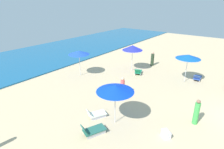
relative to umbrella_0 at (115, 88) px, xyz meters
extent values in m
cube|color=#195D8E|center=(5.01, 16.85, -2.34)|extent=(60.00, 12.35, 0.12)
cylinder|color=silver|center=(0.00, 0.00, -1.29)|extent=(0.05, 0.05, 2.21)
cone|color=blue|center=(0.00, 0.00, 0.00)|extent=(2.27, 2.27, 0.39)
cube|color=silver|center=(-0.32, 1.06, -2.31)|extent=(0.93, 0.49, 0.18)
cube|color=silver|center=(-0.07, 1.56, -2.31)|extent=(0.93, 0.49, 0.18)
cube|color=white|center=(-0.19, 1.31, -2.19)|extent=(1.31, 1.10, 0.06)
cube|color=white|center=(-0.66, 1.54, -2.00)|extent=(0.57, 0.70, 0.41)
cube|color=silver|center=(-1.67, 0.06, -2.28)|extent=(1.08, 0.49, 0.23)
cube|color=silver|center=(-1.45, 0.58, -2.28)|extent=(1.08, 0.49, 0.23)
cube|color=#286556|center=(-1.56, 0.32, -2.14)|extent=(1.44, 1.12, 0.06)
cube|color=#286556|center=(-2.11, 0.55, -1.92)|extent=(0.52, 0.70, 0.45)
cylinder|color=silver|center=(8.63, 4.10, -1.26)|extent=(0.05, 0.05, 2.28)
cone|color=#282ED3|center=(8.63, 4.10, 0.14)|extent=(2.15, 2.15, 0.51)
cube|color=silver|center=(8.25, 2.74, -2.28)|extent=(0.98, 0.39, 0.23)
cube|color=silver|center=(8.07, 3.23, -2.28)|extent=(0.98, 0.39, 0.23)
cube|color=#1C805A|center=(8.16, 2.98, -2.14)|extent=(1.29, 0.97, 0.06)
cube|color=#1C805A|center=(7.67, 2.80, -1.91)|extent=(0.55, 0.68, 0.49)
cylinder|color=silver|center=(9.03, -1.50, -1.25)|extent=(0.05, 0.05, 2.30)
cone|color=blue|center=(9.03, -1.50, 0.08)|extent=(2.19, 2.19, 0.37)
cube|color=silver|center=(10.35, -2.61, -2.30)|extent=(1.19, 0.15, 0.20)
cube|color=silver|center=(10.30, -2.09, -2.30)|extent=(1.19, 0.15, 0.20)
cube|color=#3556A6|center=(10.33, -2.35, -2.17)|extent=(1.38, 0.74, 0.06)
cube|color=#3556A6|center=(9.72, -2.41, -1.95)|extent=(0.47, 0.63, 0.47)
cylinder|color=silver|center=(4.19, 7.51, -1.28)|extent=(0.05, 0.05, 2.23)
cone|color=blue|center=(4.19, 7.51, 0.01)|extent=(2.06, 2.06, 0.35)
cylinder|color=#E9595D|center=(3.27, 1.67, -1.73)|extent=(0.45, 0.45, 1.35)
sphere|color=beige|center=(3.27, 1.67, -0.94)|extent=(0.24, 0.24, 0.24)
cylinder|color=#273925|center=(11.48, 3.04, -1.69)|extent=(0.50, 0.50, 1.41)
sphere|color=tan|center=(11.48, 3.04, -0.88)|extent=(0.24, 0.24, 0.24)
cylinder|color=green|center=(2.96, -4.04, -1.66)|extent=(0.38, 0.38, 1.47)
sphere|color=#8C6350|center=(2.96, -4.04, -0.83)|extent=(0.23, 0.23, 0.23)
cube|color=white|center=(0.67, -3.09, -2.20)|extent=(0.59, 0.63, 0.40)
camera|label=1|loc=(-7.87, -5.76, 4.83)|focal=29.69mm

